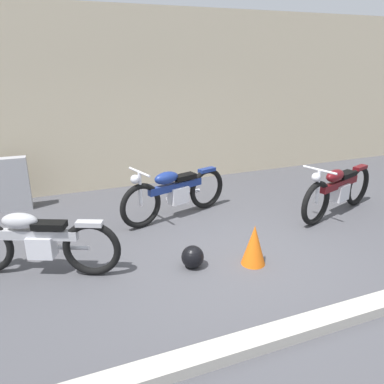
# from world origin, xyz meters

# --- Properties ---
(ground_plane) EXTENTS (40.00, 40.00, 0.00)m
(ground_plane) POSITION_xyz_m (0.00, 0.00, 0.00)
(ground_plane) COLOR #47474C
(building_wall) EXTENTS (18.00, 0.30, 3.52)m
(building_wall) POSITION_xyz_m (0.00, 3.72, 1.76)
(building_wall) COLOR beige
(building_wall) RESTS_ON ground_plane
(curb_strip) EXTENTS (18.00, 0.24, 0.12)m
(curb_strip) POSITION_xyz_m (0.00, -1.57, 0.06)
(curb_strip) COLOR #B7B2A8
(curb_strip) RESTS_ON ground_plane
(stone_marker) EXTENTS (0.53, 0.21, 0.96)m
(stone_marker) POSITION_xyz_m (-2.82, 3.02, 0.48)
(stone_marker) COLOR #9E9EA3
(stone_marker) RESTS_ON ground_plane
(helmet) EXTENTS (0.29, 0.29, 0.29)m
(helmet) POSITION_xyz_m (-0.64, 0.00, 0.15)
(helmet) COLOR black
(helmet) RESTS_ON ground_plane
(traffic_cone) EXTENTS (0.32, 0.32, 0.55)m
(traffic_cone) POSITION_xyz_m (0.14, -0.22, 0.28)
(traffic_cone) COLOR orange
(traffic_cone) RESTS_ON ground_plane
(motorcycle_blue) EXTENTS (2.04, 0.82, 0.94)m
(motorcycle_blue) POSITION_xyz_m (-0.30, 1.64, 0.45)
(motorcycle_blue) COLOR black
(motorcycle_blue) RESTS_ON ground_plane
(motorcycle_maroon) EXTENTS (2.02, 0.88, 0.94)m
(motorcycle_maroon) POSITION_xyz_m (2.34, 0.72, 0.45)
(motorcycle_maroon) COLOR black
(motorcycle_maroon) RESTS_ON ground_plane
(motorcycle_silver) EXTENTS (1.92, 1.01, 0.93)m
(motorcycle_silver) POSITION_xyz_m (-2.48, 0.57, 0.45)
(motorcycle_silver) COLOR black
(motorcycle_silver) RESTS_ON ground_plane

